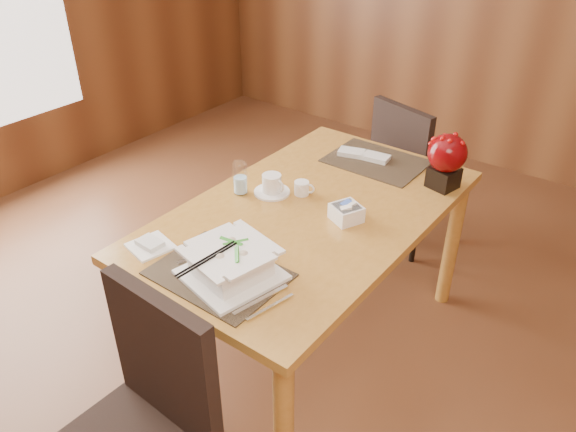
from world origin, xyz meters
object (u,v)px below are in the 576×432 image
Objects in this scene: dining_table at (309,229)px; coffee_cup at (272,185)px; soup_setting at (231,263)px; berry_decor at (447,158)px; near_chair at (140,423)px; sugar_caddy at (346,213)px; bread_plate at (150,246)px; water_glass at (240,178)px; far_chair at (410,168)px; creamer_jug at (302,188)px.

dining_table is 9.60× the size of coffee_cup.
berry_decor is (0.31, 1.04, 0.08)m from soup_setting.
soup_setting reaches higher than coffee_cup.
near_chair is (0.11, -1.03, -0.11)m from dining_table.
coffee_cup is 0.37m from sugar_caddy.
coffee_cup is 1.44× the size of sugar_caddy.
bread_plate is (-0.36, -0.05, -0.05)m from soup_setting.
soup_setting is at bearing 7.56° from bread_plate.
soup_setting is at bearing 99.41° from near_chair.
far_chair is at bearing 75.55° from water_glass.
near_chair reaches higher than soup_setting.
coffee_cup is at bearing 109.08° from near_chair.
creamer_jug is 1.00m from far_chair.
berry_decor is (0.19, 0.49, 0.11)m from sugar_caddy.
coffee_cup is (-0.25, 0.54, -0.02)m from soup_setting.
sugar_caddy is at bearing 1.50° from coffee_cup.
water_glass is at bearing 140.57° from soup_setting.
water_glass is 0.89m from berry_decor.
soup_setting reaches higher than dining_table.
soup_setting is at bearing -51.93° from water_glass.
sugar_caddy is 0.77m from bread_plate.
soup_setting is 2.45× the size of bread_plate.
bread_plate is at bearing 135.58° from near_chair.
berry_decor is (0.36, 0.51, 0.24)m from dining_table.
coffee_cup reaches higher than bread_plate.
creamer_jug reaches higher than dining_table.
far_chair is at bearing 80.24° from coffee_cup.
berry_decor reaches higher than water_glass.
far_chair reaches higher than creamer_jug.
soup_setting reaches higher than bread_plate.
water_glass is 0.49m from sugar_caddy.
soup_setting is at bearing -85.14° from dining_table.
sugar_caddy is 0.54m from berry_decor.
near_chair reaches higher than far_chair.
far_chair is at bearing 91.80° from dining_table.
far_chair is (0.07, 0.96, -0.27)m from creamer_jug.
soup_setting is 0.40× the size of far_chair.
bread_plate is (-0.21, -0.66, -0.03)m from creamer_jug.
dining_table is at bearing -59.24° from creamer_jug.
dining_table is 4.23× the size of soup_setting.
water_glass is 1.19m from far_chair.
bread_plate is (0.00, -0.51, -0.07)m from water_glass.
near_chair is at bearing -46.44° from bread_plate.
dining_table is at bearing 98.11° from near_chair.
coffee_cup is 0.16× the size of near_chair.
near_chair is 1.06× the size of far_chair.
creamer_jug is 0.09× the size of far_chair.
sugar_caddy is at bearing 90.55° from soup_setting.
soup_setting is 2.27× the size of coffee_cup.
sugar_caddy is 0.12× the size of far_chair.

